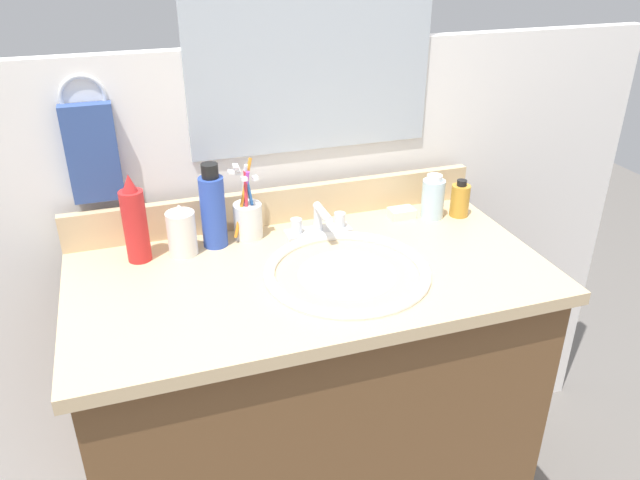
{
  "coord_description": "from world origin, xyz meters",
  "views": [
    {
      "loc": [
        -0.35,
        -1.12,
        1.55
      ],
      "look_at": [
        0.02,
        0.0,
        0.95
      ],
      "focal_mm": 34.82,
      "sensor_mm": 36.0,
      "label": 1
    }
  ],
  "objects": [
    {
      "name": "bottle_gel_clear",
      "position": [
        0.38,
        0.16,
        0.93
      ],
      "size": [
        0.06,
        0.06,
        0.12
      ],
      "color": "silver",
      "rests_on": "countertop"
    },
    {
      "name": "soap_bar",
      "position": [
        0.3,
        0.18,
        0.89
      ],
      "size": [
        0.06,
        0.04,
        0.02
      ],
      "primitive_type": "cube",
      "color": "white",
      "rests_on": "countertop"
    },
    {
      "name": "cup_white_ceramic",
      "position": [
        -0.09,
        0.2,
        0.93
      ],
      "size": [
        0.08,
        0.08,
        0.2
      ],
      "color": "white",
      "rests_on": "countertop"
    },
    {
      "name": "sink_basin",
      "position": [
        0.07,
        -0.04,
        0.85
      ],
      "size": [
        0.36,
        0.36,
        0.11
      ],
      "color": "white",
      "rests_on": "countertop"
    },
    {
      "name": "back_wall",
      "position": [
        0.0,
        0.32,
        0.65
      ],
      "size": [
        2.13,
        0.04,
        1.3
      ],
      "primitive_type": "cube",
      "color": "white",
      "rests_on": "ground_plane"
    },
    {
      "name": "bottle_shampoo_blue",
      "position": [
        -0.18,
        0.18,
        0.97
      ],
      "size": [
        0.06,
        0.06,
        0.2
      ],
      "color": "#2D4CB2",
      "rests_on": "countertop"
    },
    {
      "name": "hand_towel",
      "position": [
        -0.42,
        0.28,
        1.1
      ],
      "size": [
        0.11,
        0.04,
        0.22
      ],
      "primitive_type": "cube",
      "color": "#334C8C"
    },
    {
      "name": "bottle_oil_amber",
      "position": [
        0.45,
        0.15,
        0.92
      ],
      "size": [
        0.05,
        0.05,
        0.1
      ],
      "color": "gold",
      "rests_on": "countertop"
    },
    {
      "name": "bottle_lotion_white",
      "position": [
        -0.25,
        0.16,
        0.93
      ],
      "size": [
        0.06,
        0.06,
        0.12
      ],
      "color": "white",
      "rests_on": "countertop"
    },
    {
      "name": "bottle_spray_red",
      "position": [
        -0.35,
        0.17,
        0.97
      ],
      "size": [
        0.05,
        0.05,
        0.2
      ],
      "color": "red",
      "rests_on": "countertop"
    },
    {
      "name": "faucet",
      "position": [
        0.07,
        0.15,
        0.9
      ],
      "size": [
        0.16,
        0.1,
        0.08
      ],
      "color": "silver",
      "rests_on": "countertop"
    },
    {
      "name": "countertop",
      "position": [
        0.0,
        0.0,
        0.86
      ],
      "size": [
        1.03,
        0.54,
        0.03
      ],
      "primitive_type": "cube",
      "color": "#D1B284",
      "rests_on": "vanity_cabinet"
    },
    {
      "name": "backsplash",
      "position": [
        0.0,
        0.26,
        0.92
      ],
      "size": [
        1.03,
        0.02,
        0.09
      ],
      "primitive_type": "cube",
      "color": "#D1B284",
      "rests_on": "countertop"
    },
    {
      "name": "towel_ring",
      "position": [
        -0.42,
        0.3,
        1.22
      ],
      "size": [
        0.1,
        0.01,
        0.1
      ],
      "primitive_type": "torus",
      "rotation": [
        1.57,
        0.0,
        0.0
      ],
      "color": "silver"
    },
    {
      "name": "mirror_panel",
      "position": [
        0.1,
        0.3,
        1.33
      ],
      "size": [
        0.6,
        0.01,
        0.56
      ],
      "primitive_type": "cube",
      "color": "#B2BCC6"
    },
    {
      "name": "vanity_cabinet",
      "position": [
        0.0,
        0.0,
        0.42
      ],
      "size": [
        0.99,
        0.5,
        0.85
      ],
      "primitive_type": "cube",
      "color": "brown",
      "rests_on": "ground_plane"
    }
  ]
}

